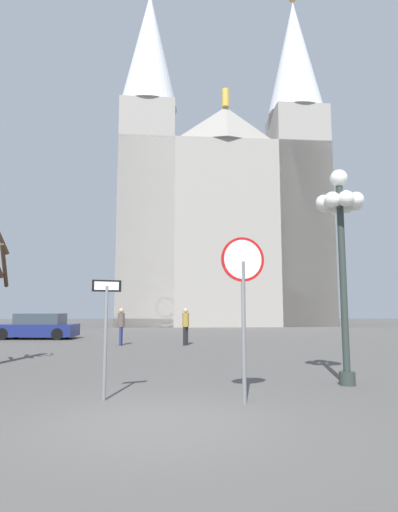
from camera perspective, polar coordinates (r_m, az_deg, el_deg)
name	(u,v)px	position (r m, az deg, el deg)	size (l,w,h in m)	color
ground_plane	(153,423)	(6.88, -6.30, -21.76)	(120.00, 120.00, 0.00)	#514F4C
cathedral	(221,208)	(43.19, 3.08, 6.50)	(20.89, 12.21, 34.76)	gray
stop_sign	(243,284)	(8.01, 6.04, -3.77)	(0.85, 0.21, 3.10)	slate
one_way_arrow_sign	(106,325)	(8.41, -12.61, -9.19)	(0.54, 0.24, 2.29)	slate
street_lamp	(341,224)	(10.52, 18.77, 4.13)	(1.16, 1.16, 5.06)	#2D3833
parked_car_near_navy	(38,327)	(25.57, -21.16, -9.01)	(4.49, 2.00, 1.42)	navy
pedestrian_walking	(121,323)	(20.08, -10.58, -8.93)	(0.32, 0.32, 1.73)	navy
pedestrian_standing	(186,323)	(19.86, -1.83, -9.07)	(0.32, 0.32, 1.73)	black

